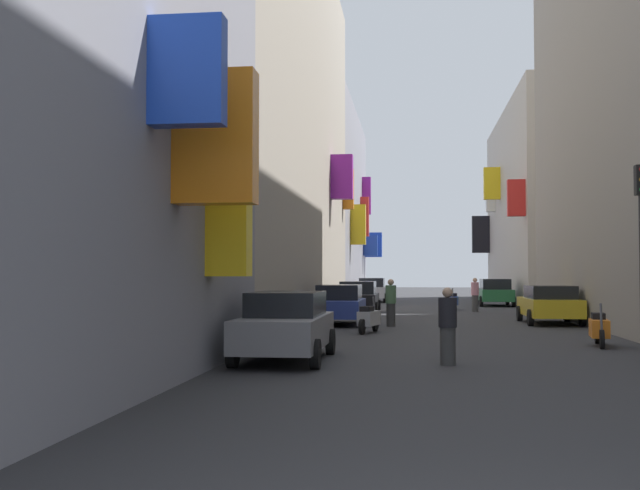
% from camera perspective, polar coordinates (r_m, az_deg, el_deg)
% --- Properties ---
extents(ground_plane, '(140.00, 140.00, 0.00)m').
position_cam_1_polar(ground_plane, '(33.92, 8.77, -5.28)').
color(ground_plane, '#2D2D30').
extents(building_left_mid_a, '(7.06, 25.65, 16.83)m').
position_cam_1_polar(building_left_mid_a, '(33.07, -5.37, 9.27)').
color(building_left_mid_a, '#9E9384').
rests_on(building_left_mid_a, ground).
extents(building_left_mid_b, '(7.38, 19.36, 13.26)m').
position_cam_1_polar(building_left_mid_b, '(54.83, -0.32, 2.84)').
color(building_left_mid_b, gray).
rests_on(building_left_mid_b, ground).
extents(building_right_mid_c, '(7.38, 22.08, 12.81)m').
position_cam_1_polar(building_right_mid_c, '(53.77, 16.64, 2.80)').
color(building_right_mid_c, '#B2A899').
rests_on(building_right_mid_c, ground).
extents(parked_car_black, '(1.97, 4.33, 1.51)m').
position_cam_1_polar(parked_car_black, '(36.06, 2.86, -3.87)').
color(parked_car_black, black).
rests_on(parked_car_black, ground).
extents(parked_car_green, '(1.97, 4.35, 1.56)m').
position_cam_1_polar(parked_car_green, '(45.75, 12.87, -3.42)').
color(parked_car_green, '#236638').
rests_on(parked_car_green, ground).
extents(parked_car_grey, '(1.85, 4.18, 1.48)m').
position_cam_1_polar(parked_car_grey, '(16.71, -2.56, -5.93)').
color(parked_car_grey, slate).
rests_on(parked_car_grey, ground).
extents(parked_car_silver, '(1.97, 4.20, 1.57)m').
position_cam_1_polar(parked_car_silver, '(50.79, 3.89, -3.32)').
color(parked_car_silver, '#B7B7BC').
rests_on(parked_car_silver, ground).
extents(parked_car_blue, '(1.91, 4.07, 1.46)m').
position_cam_1_polar(parked_car_blue, '(28.41, 1.44, -4.38)').
color(parked_car_blue, navy).
rests_on(parked_car_blue, ground).
extents(parked_car_yellow, '(1.98, 4.32, 1.43)m').
position_cam_1_polar(parked_car_yellow, '(29.99, 16.69, -4.19)').
color(parked_car_yellow, gold).
rests_on(parked_car_yellow, ground).
extents(scooter_orange, '(0.61, 1.96, 1.13)m').
position_cam_1_polar(scooter_orange, '(21.24, 20.04, -5.84)').
color(scooter_orange, orange).
rests_on(scooter_orange, ground).
extents(scooter_blue, '(0.58, 1.97, 1.13)m').
position_cam_1_polar(scooter_blue, '(40.31, 9.89, -4.11)').
color(scooter_blue, '#2D4CAD').
rests_on(scooter_blue, ground).
extents(scooter_silver, '(0.70, 1.94, 1.13)m').
position_cam_1_polar(scooter_silver, '(24.40, 3.64, -5.46)').
color(scooter_silver, '#ADADB2').
rests_on(scooter_silver, ground).
extents(pedestrian_crossing, '(0.44, 0.44, 1.68)m').
position_cam_1_polar(pedestrian_crossing, '(27.44, 5.29, -4.30)').
color(pedestrian_crossing, '#313131').
rests_on(pedestrian_crossing, ground).
extents(pedestrian_near_left, '(0.50, 0.50, 1.66)m').
position_cam_1_polar(pedestrian_near_left, '(38.49, 11.46, -3.65)').
color(pedestrian_near_left, '#3F3F3F').
rests_on(pedestrian_near_left, ground).
extents(pedestrian_near_right, '(0.54, 0.54, 1.60)m').
position_cam_1_polar(pedestrian_near_right, '(16.10, 9.48, -6.00)').
color(pedestrian_near_right, '#3B3B3B').
rests_on(pedestrian_near_right, ground).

